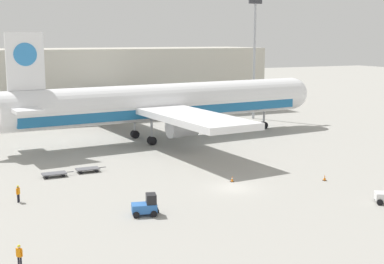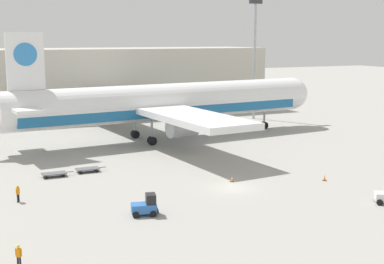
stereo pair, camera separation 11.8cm
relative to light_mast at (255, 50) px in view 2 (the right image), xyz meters
The scene contains 11 objects.
ground_plane 53.76m from the light_mast, 124.03° to the right, with size 400.00×400.00×0.00m, color #9E9B93.
terminal_building 41.16m from the light_mast, 149.36° to the left, with size 90.00×18.20×14.00m.
light_mast is the anchor object (origin of this frame).
airplane_main 29.79m from the light_mast, 152.31° to the right, with size 58.07×48.49×17.00m.
baggage_tug_mid 63.95m from the light_mast, 130.69° to the right, with size 2.71×2.14×2.00m.
baggage_dolly_lead 56.35m from the light_mast, 146.90° to the right, with size 3.71×1.53×0.48m.
baggage_dolly_second 52.68m from the light_mast, 144.91° to the right, with size 3.71×1.53×0.48m.
ground_crew_near 65.11m from the light_mast, 143.05° to the right, with size 0.41×0.45×1.75m.
ground_crew_far 77.13m from the light_mast, 134.21° to the right, with size 0.43×0.43×1.75m.
traffic_cone_near 50.13m from the light_mast, 111.88° to the right, with size 0.40×0.40×0.70m.
traffic_cone_far 51.15m from the light_mast, 124.41° to the right, with size 0.40×0.40×0.68m.
Camera 2 is at (-28.00, -49.20, 16.18)m, focal length 50.00 mm.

